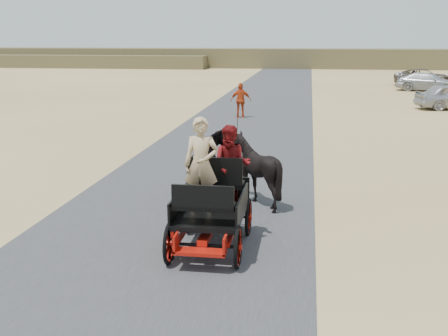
# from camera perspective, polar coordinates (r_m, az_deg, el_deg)

# --- Properties ---
(ground) EXTENTS (140.00, 140.00, 0.00)m
(ground) POSITION_cam_1_polar(r_m,az_deg,el_deg) (12.54, -4.68, -5.30)
(ground) COLOR tan
(road) EXTENTS (6.00, 140.00, 0.01)m
(road) POSITION_cam_1_polar(r_m,az_deg,el_deg) (12.54, -4.68, -5.27)
(road) COLOR #38383A
(road) RESTS_ON ground
(ridge_far) EXTENTS (140.00, 6.00, 2.40)m
(ridge_far) POSITION_cam_1_polar(r_m,az_deg,el_deg) (73.67, 6.55, 11.02)
(ridge_far) COLOR brown
(ridge_far) RESTS_ON ground
(ridge_near) EXTENTS (40.00, 4.00, 1.60)m
(ridge_near) POSITION_cam_1_polar(r_m,az_deg,el_deg) (76.96, -16.91, 10.34)
(ridge_near) COLOR brown
(ridge_near) RESTS_ON ground
(carriage) EXTENTS (1.30, 2.40, 0.72)m
(carriage) POSITION_cam_1_polar(r_m,az_deg,el_deg) (10.84, -1.27, -6.25)
(carriage) COLOR black
(carriage) RESTS_ON ground
(horse_left) EXTENTS (0.91, 2.01, 1.70)m
(horse_left) POSITION_cam_1_polar(r_m,az_deg,el_deg) (13.63, -1.41, -0.03)
(horse_left) COLOR black
(horse_left) RESTS_ON ground
(horse_right) EXTENTS (1.37, 1.54, 1.70)m
(horse_right) POSITION_cam_1_polar(r_m,az_deg,el_deg) (13.49, 3.20, -0.18)
(horse_right) COLOR black
(horse_right) RESTS_ON ground
(driver_man) EXTENTS (0.66, 0.43, 1.80)m
(driver_man) POSITION_cam_1_polar(r_m,az_deg,el_deg) (10.57, -2.33, 0.35)
(driver_man) COLOR tan
(driver_man) RESTS_ON carriage
(passenger_woman) EXTENTS (0.77, 0.60, 1.58)m
(passenger_woman) POSITION_cam_1_polar(r_m,az_deg,el_deg) (11.05, 0.76, 0.32)
(passenger_woman) COLOR #660C0F
(passenger_woman) RESTS_ON carriage
(pedestrian) EXTENTS (1.05, 0.54, 1.73)m
(pedestrian) POSITION_cam_1_polar(r_m,az_deg,el_deg) (28.09, 1.72, 6.89)
(pedestrian) COLOR #C23F16
(pedestrian) RESTS_ON ground
(car_c) EXTENTS (4.95, 3.15, 1.34)m
(car_c) POSITION_cam_1_polar(r_m,az_deg,el_deg) (44.46, 20.05, 8.20)
(car_c) COLOR #B2B2B7
(car_c) RESTS_ON ground
(car_d) EXTENTS (5.09, 2.71, 1.36)m
(car_d) POSITION_cam_1_polar(r_m,az_deg,el_deg) (49.16, 19.73, 8.65)
(car_d) COLOR brown
(car_d) RESTS_ON ground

